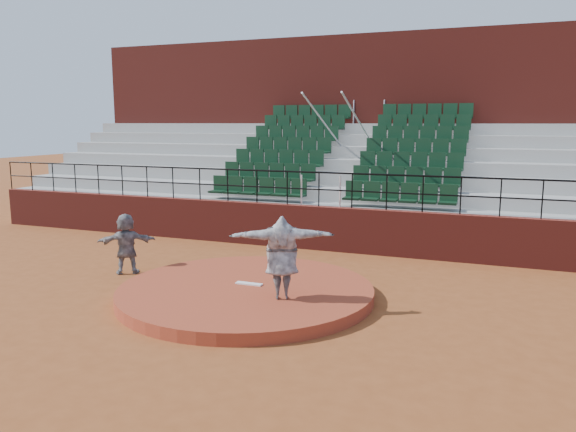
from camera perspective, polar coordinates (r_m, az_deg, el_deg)
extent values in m
plane|color=brown|center=(12.32, -4.27, -8.24)|extent=(90.00, 90.00, 0.00)
cylinder|color=#A03D23|center=(12.28, -4.28, -7.68)|extent=(5.50, 5.50, 0.25)
cube|color=white|center=(12.37, -3.99, -6.88)|extent=(0.60, 0.15, 0.03)
cube|color=maroon|center=(16.67, 3.12, -1.22)|extent=(24.00, 0.30, 1.30)
cylinder|color=black|center=(16.45, 3.18, 4.44)|extent=(24.00, 0.05, 0.05)
cylinder|color=black|center=(16.50, 3.16, 2.71)|extent=(24.00, 0.04, 0.04)
cylinder|color=black|center=(23.21, -26.33, 3.71)|extent=(0.04, 0.04, 1.00)
cylinder|color=black|center=(22.48, -24.60, 3.67)|extent=(0.04, 0.04, 1.00)
cylinder|color=black|center=(21.78, -22.76, 3.63)|extent=(0.04, 0.04, 1.00)
cylinder|color=black|center=(21.09, -20.80, 3.59)|extent=(0.04, 0.04, 1.00)
cylinder|color=black|center=(20.44, -18.71, 3.53)|extent=(0.04, 0.04, 1.00)
cylinder|color=black|center=(19.81, -16.49, 3.47)|extent=(0.04, 0.04, 1.00)
cylinder|color=black|center=(19.22, -14.12, 3.40)|extent=(0.04, 0.04, 1.00)
cylinder|color=black|center=(18.66, -11.61, 3.32)|extent=(0.04, 0.04, 1.00)
cylinder|color=black|center=(18.14, -8.95, 3.22)|extent=(0.04, 0.04, 1.00)
cylinder|color=black|center=(17.66, -6.14, 3.11)|extent=(0.04, 0.04, 1.00)
cylinder|color=black|center=(17.22, -3.18, 2.99)|extent=(0.04, 0.04, 1.00)
cylinder|color=black|center=(16.84, -0.08, 2.86)|extent=(0.04, 0.04, 1.00)
cylinder|color=black|center=(16.50, 3.16, 2.71)|extent=(0.04, 0.04, 1.00)
cylinder|color=black|center=(16.22, 6.52, 2.54)|extent=(0.04, 0.04, 1.00)
cylinder|color=black|center=(15.99, 9.99, 2.36)|extent=(0.04, 0.04, 1.00)
cylinder|color=black|center=(15.83, 13.54, 2.17)|extent=(0.04, 0.04, 1.00)
cylinder|color=black|center=(15.73, 17.15, 1.96)|extent=(0.04, 0.04, 1.00)
cylinder|color=black|center=(15.69, 20.79, 1.75)|extent=(0.04, 0.04, 1.00)
cylinder|color=black|center=(15.72, 24.43, 1.53)|extent=(0.04, 0.04, 1.00)
cube|color=#9A9A94|center=(17.21, 3.72, -0.89)|extent=(24.00, 0.85, 1.30)
cube|color=black|center=(17.87, -3.13, 2.78)|extent=(3.30, 0.48, 0.72)
cube|color=black|center=(16.54, 11.22, 2.07)|extent=(3.30, 0.48, 0.72)
cube|color=#9A9A94|center=(17.98, 4.55, 0.20)|extent=(24.00, 0.85, 1.70)
cube|color=black|center=(18.60, -2.06, 4.29)|extent=(3.30, 0.48, 0.72)
cube|color=black|center=(17.32, 11.77, 3.71)|extent=(3.30, 0.48, 0.72)
cube|color=#9A9A94|center=(18.75, 5.31, 1.19)|extent=(24.00, 0.85, 2.10)
cube|color=black|center=(19.35, -1.06, 5.69)|extent=(3.30, 0.48, 0.72)
cube|color=black|center=(18.13, 12.26, 5.21)|extent=(3.30, 0.48, 0.72)
cube|color=#9A9A94|center=(19.54, 6.01, 2.11)|extent=(24.00, 0.85, 2.50)
cube|color=black|center=(20.12, -0.14, 6.97)|extent=(3.30, 0.48, 0.72)
cube|color=black|center=(18.94, 12.72, 6.59)|extent=(3.30, 0.48, 0.72)
cube|color=#9A9A94|center=(20.33, 6.65, 2.95)|extent=(24.00, 0.85, 2.90)
cube|color=black|center=(20.90, 0.72, 8.17)|extent=(3.30, 0.48, 0.72)
cube|color=black|center=(19.77, 13.14, 7.84)|extent=(3.30, 0.48, 0.72)
cube|color=#9A9A94|center=(21.13, 7.25, 3.73)|extent=(24.00, 0.85, 3.30)
cube|color=black|center=(21.69, 1.52, 9.27)|extent=(3.30, 0.48, 0.72)
cube|color=black|center=(20.60, 13.53, 9.00)|extent=(3.30, 0.48, 0.72)
cube|color=#9A9A94|center=(21.93, 7.81, 4.45)|extent=(24.00, 0.85, 3.70)
cube|color=black|center=(22.49, 2.27, 10.29)|extent=(3.30, 0.48, 0.72)
cube|color=black|center=(21.45, 13.89, 10.07)|extent=(3.30, 0.48, 0.72)
cylinder|color=silver|center=(19.55, 4.40, 8.46)|extent=(0.06, 5.97, 2.46)
cylinder|color=silver|center=(19.23, 7.86, 8.38)|extent=(0.06, 5.97, 2.46)
cube|color=maroon|center=(23.73, 9.01, 8.91)|extent=(24.00, 3.00, 7.10)
imported|color=black|center=(11.20, -0.64, -4.22)|extent=(2.12, 1.34, 1.68)
imported|color=black|center=(14.57, -16.11, -2.69)|extent=(1.43, 1.17, 1.53)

